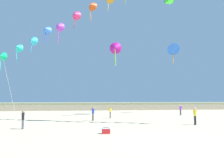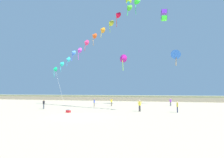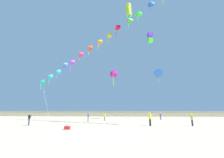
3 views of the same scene
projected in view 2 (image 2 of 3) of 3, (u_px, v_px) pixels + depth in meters
The scene contains 13 objects.
ground_plane at pixel (80, 117), 23.26m from camera, with size 240.00×240.00×0.00m, color tan.
dune_ridge at pixel (138, 98), 62.18m from camera, with size 120.00×8.20×1.62m.
person_near_left at pixel (94, 102), 37.41m from camera, with size 0.36×0.50×1.57m.
person_near_right at pixel (171, 102), 39.84m from camera, with size 0.54×0.24×1.55m.
person_mid_center at pixel (177, 106), 27.71m from camera, with size 0.22×0.54×1.55m.
person_far_left at pixel (111, 102), 39.65m from camera, with size 0.41×0.46×1.54m.
person_far_right at pixel (44, 104), 32.94m from camera, with size 0.21×0.54×1.54m.
person_far_center at pixel (140, 105), 29.10m from camera, with size 0.55×0.37×1.69m.
kite_banner_string at pixel (118, 16), 34.61m from camera, with size 34.87×15.76×24.61m.
large_kite_mid_trail at pixel (164, 15), 42.24m from camera, with size 1.31×1.31×2.20m.
large_kite_high_solo at pixel (123, 58), 43.77m from camera, with size 1.90×1.07×3.66m.
large_kite_outer_drift at pixel (176, 54), 45.25m from camera, with size 2.45×1.99×3.84m.
beach_cooler at pixel (68, 111), 27.55m from camera, with size 0.58×0.41×0.46m.
Camera 2 is at (10.41, -21.38, 2.96)m, focal length 32.00 mm.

